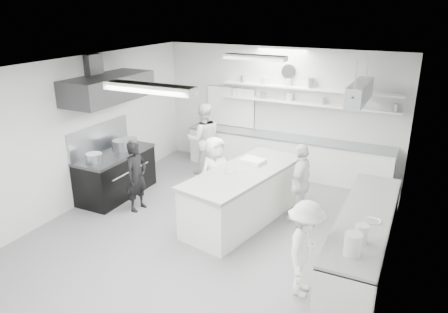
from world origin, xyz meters
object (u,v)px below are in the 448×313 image
at_px(right_counter, 362,244).
at_px(cook_back, 203,139).
at_px(stove, 116,175).
at_px(cook_stove, 137,176).
at_px(back_counter, 285,155).
at_px(prep_island, 243,197).

distance_m(right_counter, cook_back, 4.89).
bearing_deg(stove, cook_stove, -23.87).
bearing_deg(back_counter, right_counter, -55.35).
bearing_deg(right_counter, cook_back, 148.43).
bearing_deg(cook_back, back_counter, 166.47).
bearing_deg(cook_back, cook_stove, 44.96).
relative_size(stove, right_counter, 0.55).
height_order(stove, cook_stove, cook_stove).
xyz_separation_m(prep_island, cook_stove, (-2.09, -0.49, 0.23)).
xyz_separation_m(stove, right_counter, (5.25, -0.60, 0.02)).
bearing_deg(cook_back, prep_island, 96.37).
relative_size(right_counter, cook_back, 1.89).
bearing_deg(stove, cook_back, 60.61).
distance_m(stove, back_counter, 4.03).
relative_size(back_counter, prep_island, 1.89).
relative_size(right_counter, prep_island, 1.25).
bearing_deg(right_counter, prep_island, 162.68).
xyz_separation_m(right_counter, cook_back, (-4.15, 2.55, 0.40)).
height_order(stove, prep_island, prep_island).
bearing_deg(right_counter, stove, 173.48).
height_order(back_counter, cook_stove, cook_stove).
xyz_separation_m(stove, prep_island, (2.94, 0.12, 0.04)).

